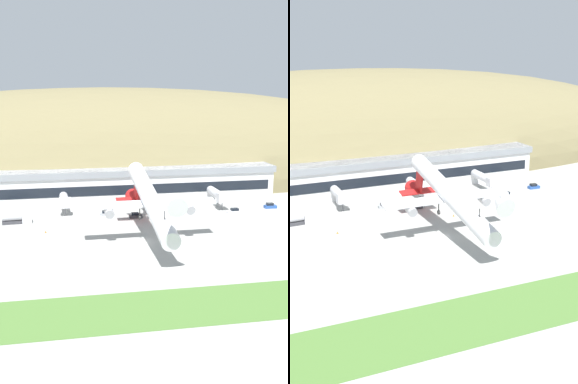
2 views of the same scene
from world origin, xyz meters
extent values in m
plane|color=#9E9E99|center=(0.00, 0.00, 0.00)|extent=(378.96, 378.96, 0.00)
cube|color=#4C7533|center=(0.00, -39.13, 0.04)|extent=(341.06, 16.55, 0.08)
ellipsoid|color=olive|center=(1.15, 89.75, 0.00)|extent=(316.66, 89.14, 73.44)
cube|color=silver|center=(5.43, 49.57, 5.63)|extent=(94.57, 18.13, 11.27)
cube|color=gray|center=(5.43, 49.57, 10.25)|extent=(95.77, 19.33, 2.03)
cube|color=black|center=(5.43, 40.45, 5.07)|extent=(90.79, 0.16, 3.15)
cylinder|color=silver|center=(-18.00, 35.45, 4.00)|extent=(2.60, 10.10, 2.60)
cube|color=silver|center=(-18.00, 30.40, 4.00)|extent=(3.38, 2.86, 2.86)
cylinder|color=slate|center=(-18.00, 30.90, 2.00)|extent=(0.36, 0.36, 4.00)
cylinder|color=silver|center=(6.72, 33.47, 4.00)|extent=(2.60, 14.06, 2.60)
cube|color=silver|center=(6.72, 26.44, 4.00)|extent=(3.38, 2.86, 2.86)
cylinder|color=slate|center=(6.72, 26.94, 2.00)|extent=(0.36, 0.36, 4.00)
cylinder|color=silver|center=(30.38, 34.27, 4.00)|extent=(2.60, 12.46, 2.60)
cube|color=silver|center=(30.38, 28.04, 4.00)|extent=(3.38, 2.86, 2.86)
cylinder|color=slate|center=(30.38, 28.54, 2.00)|extent=(0.36, 0.36, 4.00)
cylinder|color=silver|center=(1.50, -0.66, 10.79)|extent=(4.37, 42.54, 12.91)
cone|color=silver|center=(1.50, -23.84, 15.59)|extent=(4.28, 5.57, 5.17)
cone|color=red|center=(1.50, 22.95, 5.89)|extent=(4.28, 6.43, 5.34)
cube|color=red|center=(1.50, 19.53, 10.44)|extent=(0.50, 5.41, 8.31)
cube|color=red|center=(1.50, 19.75, 6.56)|extent=(11.35, 3.07, 0.97)
cube|color=silver|center=(1.50, 1.43, 9.59)|extent=(34.06, 3.62, 1.17)
cylinder|color=#9E9EA3|center=(-8.72, 0.90, 8.15)|extent=(2.30, 3.99, 2.98)
cylinder|color=#9E9EA3|center=(11.72, 0.90, 8.15)|extent=(2.30, 3.99, 2.98)
cylinder|color=#2D2D2D|center=(-0.90, 1.43, 7.29)|extent=(0.28, 0.28, 2.20)
cylinder|color=#2D2D2D|center=(-0.90, 1.43, 6.19)|extent=(0.45, 1.10, 1.10)
cylinder|color=#2D2D2D|center=(3.90, 1.43, 7.29)|extent=(0.28, 0.28, 2.20)
cylinder|color=#2D2D2D|center=(3.90, 1.43, 6.19)|extent=(0.45, 1.10, 1.10)
cylinder|color=#2D2D2D|center=(1.50, -15.24, 10.85)|extent=(0.22, 0.22, 1.98)
cylinder|color=#2D2D2D|center=(1.50, -15.24, 9.86)|extent=(0.30, 0.82, 0.82)
cube|color=#999EA3|center=(-5.97, 28.62, 0.39)|extent=(3.86, 1.97, 0.79)
cube|color=black|center=(-6.16, 28.63, 1.11)|extent=(2.15, 1.61, 0.64)
cube|color=#333338|center=(2.14, 24.03, 0.44)|extent=(3.88, 1.72, 0.88)
cube|color=black|center=(1.95, 24.02, 1.24)|extent=(2.15, 1.43, 0.72)
cube|color=#264C99|center=(46.14, 27.75, 0.46)|extent=(3.86, 2.04, 0.92)
cube|color=black|center=(45.95, 27.75, 1.30)|extent=(2.15, 1.69, 0.75)
cube|color=silver|center=(32.29, 23.18, 0.47)|extent=(4.16, 1.93, 0.93)
cube|color=black|center=(32.49, 23.19, 1.31)|extent=(2.31, 1.58, 0.76)
cube|color=silver|center=(-29.15, 24.79, 1.29)|extent=(2.77, 2.75, 2.57)
cube|color=black|center=(-27.81, 24.87, 1.75)|extent=(0.21, 2.21, 1.13)
cube|color=#38383D|center=(-33.23, 24.54, 0.45)|extent=(5.69, 2.67, 0.90)
cylinder|color=#B7B7BC|center=(-33.23, 24.54, 2.13)|extent=(5.42, 2.79, 2.47)
cube|color=orange|center=(9.20, 13.24, 0.01)|extent=(0.52, 0.52, 0.03)
cone|color=orange|center=(9.20, 13.24, 0.31)|extent=(0.40, 0.40, 0.55)
cube|color=orange|center=(-24.12, 13.39, 0.01)|extent=(0.52, 0.52, 0.03)
cone|color=orange|center=(-24.12, 13.39, 0.31)|extent=(0.40, 0.40, 0.55)
camera|label=1|loc=(-24.97, -125.58, 40.21)|focal=50.00mm
camera|label=2|loc=(-54.42, -114.42, 49.25)|focal=50.00mm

